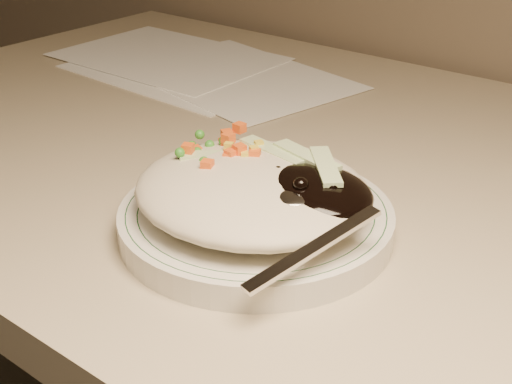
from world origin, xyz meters
The scene contains 5 objects.
desk centered at (0.00, 1.38, 0.54)m, with size 1.40×0.70×0.74m.
plate centered at (-0.05, 1.23, 0.75)m, with size 0.22×0.22×0.02m, color silver.
plate_rim centered at (-0.05, 1.23, 0.76)m, with size 0.21×0.21×0.00m.
meal centered at (-0.05, 1.22, 0.78)m, with size 0.21×0.19×0.05m.
papers centered at (-0.40, 1.52, 0.74)m, with size 0.45×0.27×0.00m.
Camera 1 is at (0.26, 0.83, 1.03)m, focal length 50.00 mm.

